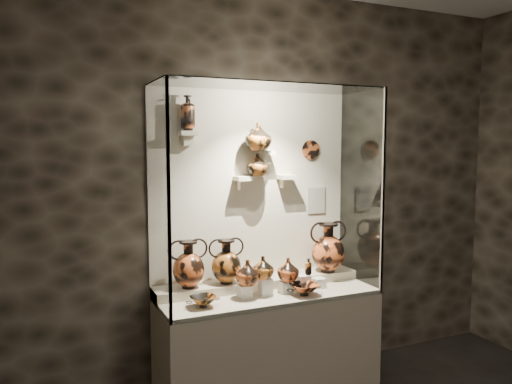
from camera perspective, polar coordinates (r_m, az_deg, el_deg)
wall_back at (r=4.06m, az=-0.51°, el=0.28°), size 5.00×0.02×3.20m
plinth at (r=4.07m, az=1.40°, el=-17.21°), size 1.70×0.60×0.80m
front_tier at (r=3.92m, az=1.41°, el=-11.62°), size 1.68×0.58×0.03m
rear_tier at (r=4.07m, az=0.33°, el=-10.48°), size 1.70×0.25×0.10m
back_panel at (r=4.05m, az=-0.48°, el=0.27°), size 1.70×0.03×1.60m
glass_front at (r=3.50m, az=3.53°, el=-0.58°), size 1.70×0.01×1.60m
glass_left at (r=3.49m, az=-11.20°, el=-0.70°), size 0.01×0.60×1.60m
glass_right at (r=4.20m, az=11.91°, el=0.34°), size 0.01×0.60×1.60m
glass_top at (r=3.77m, az=1.47°, el=11.99°), size 1.70×0.60×0.01m
frame_post_left at (r=3.21m, az=-9.93°, el=-1.22°), size 0.02×0.02×1.60m
frame_post_right at (r=3.97m, az=14.30°, el=-0.02°), size 0.02×0.02×1.60m
pedestal_a at (r=3.78m, az=-1.32°, el=-11.28°), size 0.09×0.09×0.10m
pedestal_b at (r=3.84m, az=1.06°, el=-10.77°), size 0.09×0.09×0.13m
pedestal_c at (r=3.92m, az=3.35°, el=-10.75°), size 0.09×0.09×0.09m
pedestal_d at (r=3.98m, az=5.42°, el=-10.25°), size 0.09×0.09×0.12m
pedestal_e at (r=4.06m, az=7.17°, el=-10.26°), size 0.09×0.09×0.08m
bracket_ul at (r=3.78m, az=-7.74°, el=6.67°), size 0.14×0.12×0.04m
bracket_ca at (r=3.94m, az=-1.38°, el=1.57°), size 0.14×0.12×0.04m
bracket_cb at (r=4.01m, az=1.26°, el=4.51°), size 0.10×0.12×0.04m
bracket_cc at (r=4.10m, az=3.53°, el=1.72°), size 0.14×0.12×0.04m
amphora_left at (r=3.78m, az=-7.73°, el=-8.18°), size 0.35×0.35×0.36m
amphora_mid at (r=3.88m, az=-3.42°, el=-7.92°), size 0.33×0.33×0.34m
amphora_right at (r=4.24m, az=8.22°, el=-6.27°), size 0.37×0.37×0.41m
jug_a at (r=3.73m, az=-0.98°, el=-9.19°), size 0.23×0.23×0.19m
jug_b at (r=3.79m, az=0.78°, el=-8.62°), size 0.22×0.22×0.17m
jug_c at (r=3.88m, az=3.66°, el=-8.83°), size 0.17×0.17×0.18m
lekythos_small at (r=3.96m, az=5.98°, el=-8.38°), size 0.07×0.07×0.15m
kylix_left at (r=3.60m, az=-6.08°, el=-12.21°), size 0.29×0.28×0.09m
kylix_right at (r=3.85m, az=5.51°, el=-10.89°), size 0.33×0.30×0.11m
lekythos_tall at (r=3.77m, az=-7.81°, el=9.18°), size 0.12×0.12×0.30m
ovoid_vase_a at (r=3.94m, az=0.15°, el=3.14°), size 0.22×0.22×0.18m
ovoid_vase_b at (r=3.92m, az=0.26°, el=6.34°), size 0.22×0.22×0.22m
wall_plate at (r=4.25m, az=6.26°, el=4.82°), size 0.16×0.02×0.16m
info_placard at (r=4.32m, az=6.91°, el=-0.96°), size 0.17×0.01×0.23m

